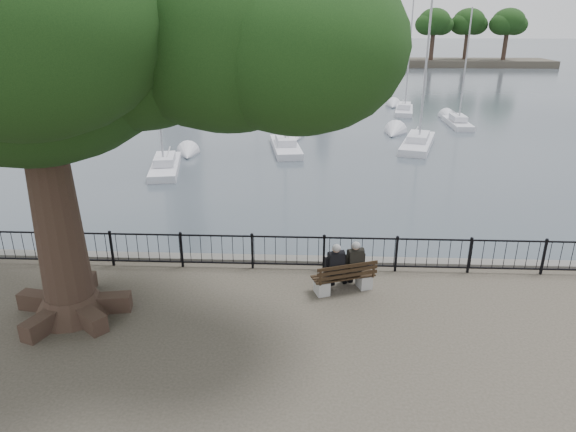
# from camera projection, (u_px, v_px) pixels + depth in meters

# --- Properties ---
(harbor) EXTENTS (260.00, 260.00, 1.20)m
(harbor) POSITION_uv_depth(u_px,v_px,m) (289.00, 276.00, 15.13)
(harbor) COLOR #55514B
(harbor) RESTS_ON ground
(railing) EXTENTS (22.06, 0.06, 1.00)m
(railing) POSITION_uv_depth(u_px,v_px,m) (288.00, 251.00, 14.28)
(railing) COLOR black
(railing) RESTS_ON ground
(bench) EXTENTS (1.70, 1.02, 0.86)m
(bench) POSITION_uv_depth(u_px,v_px,m) (344.00, 280.00, 13.22)
(bench) COLOR #979693
(bench) RESTS_ON ground
(person_left) EXTENTS (0.55, 0.75, 1.37)m
(person_left) POSITION_uv_depth(u_px,v_px,m) (334.00, 269.00, 13.11)
(person_left) COLOR black
(person_left) RESTS_ON ground
(person_right) EXTENTS (0.55, 0.75, 1.37)m
(person_right) POSITION_uv_depth(u_px,v_px,m) (353.00, 266.00, 13.26)
(person_right) COLOR black
(person_right) RESTS_ON ground
(tree) EXTENTS (12.24, 8.55, 10.00)m
(tree) POSITION_uv_depth(u_px,v_px,m) (73.00, 20.00, 10.04)
(tree) COLOR black
(tree) RESTS_ON ground
(lion_monument) EXTENTS (5.73, 5.73, 8.52)m
(lion_monument) POSITION_uv_depth(u_px,v_px,m) (324.00, 69.00, 58.18)
(lion_monument) COLOR #55514B
(lion_monument) RESTS_ON ground
(sailboat_a) EXTENTS (2.26, 5.13, 8.72)m
(sailboat_a) POSITION_uv_depth(u_px,v_px,m) (165.00, 165.00, 27.33)
(sailboat_a) COLOR silver
(sailboat_a) RESTS_ON ground
(sailboat_b) EXTENTS (2.32, 5.56, 11.97)m
(sailboat_b) POSITION_uv_depth(u_px,v_px,m) (286.00, 144.00, 31.47)
(sailboat_b) COLOR silver
(sailboat_b) RESTS_ON ground
(sailboat_c) EXTENTS (3.28, 6.07, 11.44)m
(sailboat_c) POSITION_uv_depth(u_px,v_px,m) (418.00, 142.00, 32.27)
(sailboat_c) COLOR silver
(sailboat_c) RESTS_ON ground
(sailboat_d) EXTENTS (1.34, 4.72, 8.47)m
(sailboat_d) POSITION_uv_depth(u_px,v_px,m) (458.00, 122.00, 38.60)
(sailboat_d) COLOR silver
(sailboat_d) RESTS_ON ground
(sailboat_e) EXTENTS (2.75, 5.43, 12.06)m
(sailboat_e) POSITION_uv_depth(u_px,v_px,m) (189.00, 110.00, 43.22)
(sailboat_e) COLOR silver
(sailboat_e) RESTS_ON ground
(sailboat_f) EXTENTS (1.63, 4.86, 9.93)m
(sailboat_f) POSITION_uv_depth(u_px,v_px,m) (325.00, 112.00, 42.48)
(sailboat_f) COLOR silver
(sailboat_f) RESTS_ON ground
(sailboat_g) EXTENTS (2.26, 5.17, 9.68)m
(sailboat_g) POSITION_uv_depth(u_px,v_px,m) (404.00, 109.00, 43.80)
(sailboat_g) COLOR silver
(sailboat_g) RESTS_ON ground
(sailboat_h) EXTENTS (2.80, 4.97, 12.04)m
(sailboat_h) POSITION_uv_depth(u_px,v_px,m) (256.00, 95.00, 51.01)
(sailboat_h) COLOR silver
(sailboat_h) RESTS_ON ground
(far_shore) EXTENTS (30.00, 8.60, 9.18)m
(far_shore) POSITION_uv_depth(u_px,v_px,m) (465.00, 41.00, 84.01)
(far_shore) COLOR #3C372E
(far_shore) RESTS_ON ground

